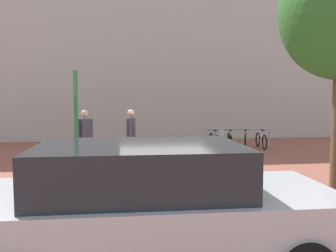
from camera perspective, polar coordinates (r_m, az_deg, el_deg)
ground_plane at (r=9.81m, az=-0.34°, el=-7.66°), size 60.00×60.00×0.00m
building_facade at (r=18.11m, az=-3.91°, el=13.89°), size 28.00×1.20×10.00m
planter_strip at (r=7.34m, az=-3.91°, el=-11.28°), size 7.00×1.10×0.16m
parking_sign_post at (r=7.10m, az=-14.59°, el=1.27°), size 0.08×0.36×2.60m
bike_at_sign at (r=7.42m, az=-14.94°, el=-9.11°), size 1.68×0.42×0.86m
bike_rack_cluster at (r=14.75m, az=11.12°, el=-2.23°), size 2.64×1.71×0.83m
bollard_steel at (r=13.18m, az=8.66°, el=-2.55°), size 0.16×0.16×0.90m
person_suited_dark at (r=10.70m, az=-13.21°, el=-1.42°), size 0.46×0.48×1.72m
person_suited_navy at (r=10.92m, az=-5.95°, el=-1.20°), size 0.44×0.61×1.72m
car_silver_sedan at (r=4.38m, az=-2.45°, el=-13.14°), size 4.34×2.09×1.54m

